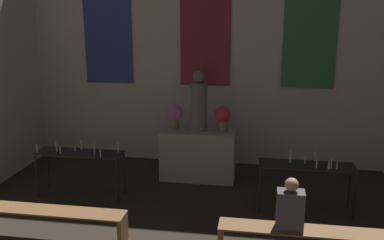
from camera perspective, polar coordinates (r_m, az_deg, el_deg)
name	(u,v)px	position (r m, az deg, el deg)	size (l,w,h in m)	color
wall_back	(206,37)	(9.12, 1.84, 10.97)	(7.79, 0.16, 5.42)	beige
altar	(198,154)	(8.57, 0.85, -4.56)	(1.46, 0.71, 1.00)	#ADA38E
statue	(199,104)	(8.30, 0.88, 2.19)	(0.33, 0.33, 1.17)	slate
flower_vase_left	(175,114)	(8.43, -2.32, 0.80)	(0.32, 0.32, 0.49)	#937A5B
flower_vase_right	(223,116)	(8.29, 4.12, 0.55)	(0.32, 0.32, 0.49)	#937A5B
candle_rack_left	(80,157)	(7.94, -14.73, -4.85)	(1.55, 0.47, 1.03)	black
candle_rack_right	(306,170)	(7.34, 15.02, -6.49)	(1.55, 0.47, 1.03)	black
pew_back_left	(44,216)	(6.83, -19.09, -12.01)	(2.46, 0.36, 0.45)	brown
pew_back_right	(310,237)	(6.14, 15.47, -14.83)	(2.46, 0.36, 0.45)	brown
person_seated	(290,207)	(5.92, 12.96, -11.24)	(0.36, 0.24, 0.72)	#564C56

